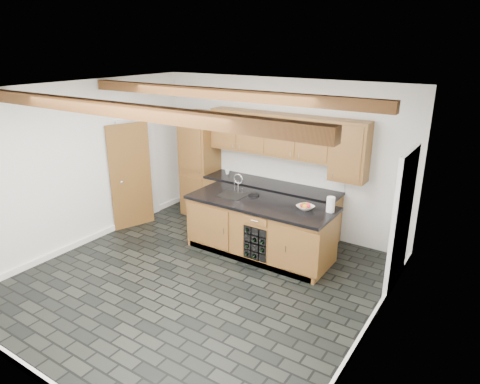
# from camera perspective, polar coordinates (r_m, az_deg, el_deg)

# --- Properties ---
(ground) EXTENTS (5.00, 5.00, 0.00)m
(ground) POSITION_cam_1_polar(r_m,az_deg,el_deg) (6.56, -5.66, -11.75)
(ground) COLOR black
(ground) RESTS_ON ground
(room_shell) EXTENTS (5.01, 5.00, 5.00)m
(room_shell) POSITION_cam_1_polar(r_m,az_deg,el_deg) (6.37, -3.72, 2.39)
(room_shell) COLOR white
(room_shell) RESTS_ON ground
(back_cabinetry) EXTENTS (3.65, 0.62, 2.20)m
(back_cabinetry) POSITION_cam_1_polar(r_m,az_deg,el_deg) (8.04, 2.01, 1.97)
(back_cabinetry) COLOR brown
(back_cabinetry) RESTS_ON ground
(island) EXTENTS (2.48, 0.96, 0.93)m
(island) POSITION_cam_1_polar(r_m,az_deg,el_deg) (7.13, 2.65, -4.81)
(island) COLOR brown
(island) RESTS_ON ground
(faucet) EXTENTS (0.45, 0.40, 0.34)m
(faucet) POSITION_cam_1_polar(r_m,az_deg,el_deg) (7.26, -0.86, -0.09)
(faucet) COLOR black
(faucet) RESTS_ON island
(kitchen_scale) EXTENTS (0.18, 0.13, 0.05)m
(kitchen_scale) POSITION_cam_1_polar(r_m,az_deg,el_deg) (7.23, 1.85, -0.26)
(kitchen_scale) COLOR black
(kitchen_scale) RESTS_ON island
(fruit_bowl) EXTENTS (0.34, 0.34, 0.06)m
(fruit_bowl) POSITION_cam_1_polar(r_m,az_deg,el_deg) (6.70, 8.69, -2.04)
(fruit_bowl) COLOR beige
(fruit_bowl) RESTS_ON island
(fruit_cluster) EXTENTS (0.16, 0.17, 0.07)m
(fruit_cluster) POSITION_cam_1_polar(r_m,az_deg,el_deg) (6.69, 8.70, -1.77)
(fruit_cluster) COLOR red
(fruit_cluster) RESTS_ON fruit_bowl
(paper_towel) EXTENTS (0.13, 0.13, 0.24)m
(paper_towel) POSITION_cam_1_polar(r_m,az_deg,el_deg) (6.64, 11.99, -1.63)
(paper_towel) COLOR white
(paper_towel) RESTS_ON island
(mug) EXTENTS (0.09, 0.09, 0.08)m
(mug) POSITION_cam_1_polar(r_m,az_deg,el_deg) (8.39, -1.70, 2.68)
(mug) COLOR white
(mug) RESTS_ON back_cabinetry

